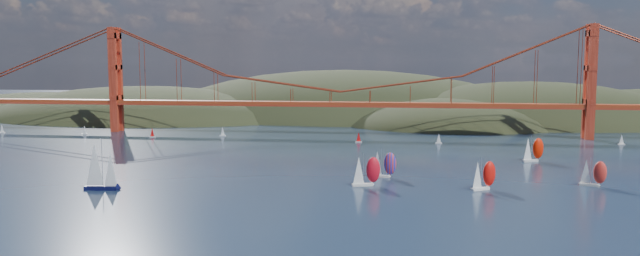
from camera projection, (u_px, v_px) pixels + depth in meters
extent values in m
plane|color=black|center=(255.00, 230.00, 140.04)|extent=(1200.00, 1200.00, 0.00)
ellipsoid|color=black|center=(145.00, 134.00, 416.47)|extent=(240.00, 140.00, 64.00)
ellipsoid|color=black|center=(344.00, 138.00, 438.61)|extent=(300.00, 180.00, 96.00)
ellipsoid|color=black|center=(529.00, 142.00, 392.21)|extent=(220.00, 140.00, 76.00)
ellipsoid|color=black|center=(452.00, 139.00, 369.01)|extent=(140.00, 110.00, 48.00)
ellipsoid|color=black|center=(45.00, 122.00, 457.98)|extent=(200.00, 140.00, 44.00)
cube|color=#963215|center=(340.00, 103.00, 315.52)|extent=(440.00, 7.00, 1.60)
cube|color=maroon|center=(340.00, 106.00, 315.65)|extent=(440.00, 7.00, 0.80)
cube|color=maroon|center=(116.00, 80.00, 330.75)|extent=(4.00, 8.50, 55.00)
cube|color=maroon|center=(590.00, 82.00, 297.79)|extent=(4.00, 8.50, 55.00)
cube|color=black|center=(101.00, 188.00, 182.92)|extent=(9.90, 3.64, 1.16)
cylinder|color=#99999E|center=(102.00, 162.00, 182.07)|extent=(0.15, 0.15, 13.99)
cone|color=white|center=(95.00, 165.00, 182.24)|extent=(5.92, 5.92, 12.31)
cone|color=white|center=(111.00, 169.00, 182.20)|extent=(4.23, 4.23, 9.79)
cube|color=silver|center=(362.00, 185.00, 188.47)|extent=(6.38, 3.43, 0.74)
cylinder|color=#99999E|center=(363.00, 169.00, 187.98)|extent=(0.09, 0.09, 9.21)
cone|color=white|center=(359.00, 170.00, 187.81)|extent=(4.29, 4.29, 8.11)
ellipsoid|color=red|center=(373.00, 170.00, 188.51)|extent=(4.90, 3.84, 7.74)
cube|color=white|center=(480.00, 189.00, 182.44)|extent=(5.83, 4.52, 0.70)
cylinder|color=#99999E|center=(481.00, 173.00, 182.05)|extent=(0.09, 0.09, 8.78)
cone|color=white|center=(478.00, 175.00, 181.54)|extent=(4.52, 4.52, 7.73)
ellipsoid|color=red|center=(489.00, 174.00, 183.30)|extent=(4.84, 4.37, 7.38)
cube|color=silver|center=(589.00, 185.00, 189.02)|extent=(5.60, 3.12, 0.65)
cylinder|color=#99999E|center=(590.00, 170.00, 188.43)|extent=(0.08, 0.08, 8.10)
cone|color=white|center=(586.00, 171.00, 189.01)|extent=(3.81, 3.81, 7.13)
ellipsoid|color=red|center=(600.00, 172.00, 187.29)|extent=(4.33, 3.43, 6.80)
cube|color=silver|center=(530.00, 161.00, 233.40)|extent=(6.31, 4.21, 0.74)
cylinder|color=#99999E|center=(531.00, 147.00, 232.95)|extent=(0.09, 0.09, 9.25)
cone|color=white|center=(528.00, 149.00, 232.57)|extent=(4.60, 4.60, 8.14)
ellipsoid|color=red|center=(538.00, 148.00, 233.92)|extent=(5.06, 4.31, 7.77)
cube|color=silver|center=(380.00, 176.00, 202.71)|extent=(5.89, 2.19, 0.69)
cylinder|color=#99999E|center=(381.00, 162.00, 202.13)|extent=(0.09, 0.09, 8.64)
cone|color=white|center=(377.00, 163.00, 202.50)|extent=(3.54, 3.54, 7.60)
ellipsoid|color=red|center=(390.00, 164.00, 201.50)|extent=(4.27, 2.93, 7.25)
cube|color=silver|center=(2.00, 133.00, 324.63)|extent=(3.00, 1.00, 0.50)
cone|color=white|center=(2.00, 128.00, 324.38)|extent=(2.00, 2.00, 4.20)
cube|color=silver|center=(85.00, 134.00, 317.70)|extent=(3.00, 1.00, 0.50)
cone|color=white|center=(84.00, 130.00, 317.45)|extent=(2.00, 2.00, 4.20)
cube|color=silver|center=(152.00, 137.00, 307.20)|extent=(3.00, 1.00, 0.50)
cone|color=red|center=(152.00, 132.00, 306.95)|extent=(2.00, 2.00, 4.20)
cube|color=silver|center=(223.00, 136.00, 311.36)|extent=(3.00, 1.00, 0.50)
cone|color=white|center=(223.00, 131.00, 311.10)|extent=(2.00, 2.00, 4.20)
cube|color=silver|center=(621.00, 144.00, 279.78)|extent=(3.00, 1.00, 0.50)
cone|color=white|center=(622.00, 139.00, 279.52)|extent=(2.00, 2.00, 4.20)
cube|color=silver|center=(439.00, 143.00, 284.06)|extent=(3.00, 1.00, 0.50)
cone|color=white|center=(439.00, 138.00, 283.81)|extent=(2.00, 2.00, 4.20)
cube|color=silver|center=(359.00, 142.00, 288.25)|extent=(3.00, 1.00, 0.50)
cone|color=red|center=(359.00, 137.00, 287.99)|extent=(2.00, 2.00, 4.20)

